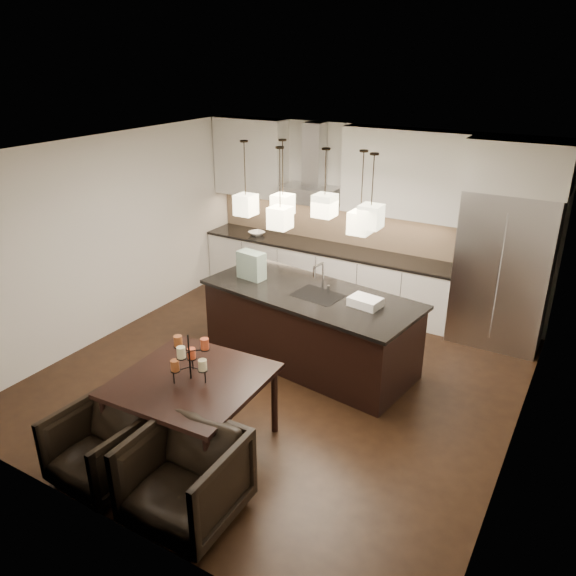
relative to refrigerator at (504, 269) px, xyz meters
The scene contains 37 objects.
floor 3.35m from the refrigerator, 131.42° to the right, with size 5.50×5.50×0.02m, color black.
ceiling 3.62m from the refrigerator, 131.42° to the right, with size 5.50×5.50×0.02m, color white.
wall_back 2.16m from the refrigerator, 169.74° to the left, with size 5.50×0.02×2.80m, color silver.
wall_front 5.56m from the refrigerator, 112.22° to the right, with size 5.50×0.02×2.80m, color silver.
wall_left 5.42m from the refrigerator, 153.91° to the right, with size 0.02×5.50×2.80m, color silver.
wall_right 2.49m from the refrigerator, 74.50° to the right, with size 0.02×5.50×2.80m, color silver.
refrigerator is the anchor object (origin of this frame).
fridge_panel 1.40m from the refrigerator, ahead, with size 1.26×0.72×0.65m, color silver.
lower_cabinets 2.80m from the refrigerator, behind, with size 4.21×0.62×0.88m, color silver.
countertop 2.73m from the refrigerator, behind, with size 4.21×0.66×0.04m, color black.
backsplash 2.75m from the refrigerator, behind, with size 4.21×0.02×0.63m, color tan.
upper_cab_left 4.35m from the refrigerator, behind, with size 1.25×0.35×1.25m, color silver.
upper_cab_right 1.91m from the refrigerator, behind, with size 1.86×0.35×1.25m, color silver.
hood_canopy 3.09m from the refrigerator, behind, with size 0.90×0.52×0.24m, color #B7B7BA.
hood_chimney 3.28m from the refrigerator, behind, with size 0.30×0.28×0.96m, color #B7B7BA.
fruit_bowl 3.99m from the refrigerator, behind, with size 0.26×0.26×0.06m, color silver.
island_body 2.76m from the refrigerator, 136.93° to the right, with size 2.70×1.08×0.95m, color black.
island_top 2.70m from the refrigerator, 136.93° to the right, with size 2.79×1.17×0.04m, color black.
faucet 2.55m from the refrigerator, 136.57° to the right, with size 0.11×0.26×0.41m, color silver, non-canonical shape.
tote_bag 3.40m from the refrigerator, 147.72° to the right, with size 0.37×0.19×0.37m, color #194528.
food_container 2.23m from the refrigerator, 122.94° to the right, with size 0.37×0.26×0.11m, color silver.
dining_table 4.56m from the refrigerator, 118.70° to the right, with size 1.36×1.36×0.82m, color black, non-canonical shape.
candelabra 4.51m from the refrigerator, 118.70° to the right, with size 0.39×0.39×0.48m, color black, non-canonical shape.
candle_a 4.44m from the refrigerator, 117.01° to the right, with size 0.08×0.08×0.11m, color beige.
candle_b 4.44m from the refrigerator, 120.42° to the right, with size 0.08×0.08×0.11m, color #CC4C27.
candle_c 4.67m from the refrigerator, 118.67° to the right, with size 0.08×0.08×0.11m, color #9C4F25.
candle_d 4.37m from the refrigerator, 118.02° to the right, with size 0.08×0.08×0.11m, color #CC4C27.
candle_e 4.57m from the refrigerator, 120.36° to the right, with size 0.08×0.08×0.11m, color #9C4F25.
candle_f 4.63m from the refrigerator, 117.56° to the right, with size 0.08×0.08×0.11m, color beige.
armchair_left 5.51m from the refrigerator, 118.60° to the right, with size 0.78×0.81×0.73m, color black.
armchair_right 5.07m from the refrigerator, 108.81° to the right, with size 0.89×0.92×0.83m, color black.
pendant_a 3.57m from the refrigerator, 147.29° to the right, with size 0.24×0.24×0.26m, color beige.
pendant_b 3.12m from the refrigerator, 148.79° to the right, with size 0.24×0.24×0.26m, color beige.
pendant_c 2.80m from the refrigerator, 133.60° to the right, with size 0.24×0.24×0.26m, color beige.
pendant_d 2.43m from the refrigerator, 127.29° to the right, with size 0.24×0.24×0.26m, color beige.
pendant_e 2.48m from the refrigerator, 121.96° to the right, with size 0.24×0.24×0.26m, color beige.
pendant_f 3.20m from the refrigerator, 138.02° to the right, with size 0.24×0.24×0.26m, color beige.
Camera 1 is at (3.15, -5.19, 3.80)m, focal length 35.00 mm.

